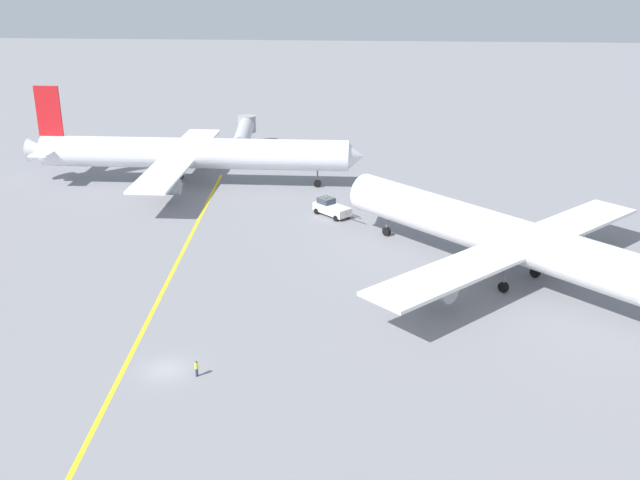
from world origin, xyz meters
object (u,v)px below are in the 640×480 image
at_px(pushback_tug, 331,208).
at_px(jet_bridge, 244,132).
at_px(airliner_at_gate_left, 191,154).
at_px(airliner_being_pushed, 503,237).
at_px(ground_crew_wing_walker_right, 197,368).

xyz_separation_m(pushback_tug, jet_bridge, (-20.12, 38.89, 3.13)).
relative_size(airliner_at_gate_left, airliner_being_pushed, 1.39).
distance_m(airliner_at_gate_left, airliner_being_pushed, 61.69).
bearing_deg(ground_crew_wing_walker_right, airliner_at_gate_left, 103.23).
xyz_separation_m(airliner_being_pushed, jet_bridge, (-43.05, 61.60, -1.12)).
height_order(airliner_at_gate_left, ground_crew_wing_walker_right, airliner_at_gate_left).
relative_size(pushback_tug, ground_crew_wing_walker_right, 4.56).
height_order(airliner_at_gate_left, airliner_being_pushed, airliner_at_gate_left).
xyz_separation_m(airliner_at_gate_left, airliner_being_pushed, (48.62, -37.96, -0.19)).
xyz_separation_m(airliner_being_pushed, ground_crew_wing_walker_right, (-33.47, -26.49, -4.61)).
relative_size(airliner_being_pushed, ground_crew_wing_walker_right, 25.20).
bearing_deg(airliner_being_pushed, jet_bridge, 124.95).
distance_m(pushback_tug, ground_crew_wing_walker_right, 50.31).
bearing_deg(airliner_at_gate_left, airliner_being_pushed, -37.98).
relative_size(airliner_at_gate_left, jet_bridge, 2.86).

